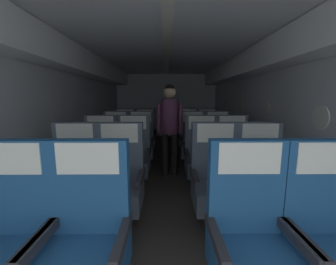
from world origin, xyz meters
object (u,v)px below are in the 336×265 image
seat_d_left_window (116,144)px  seat_a_right_aisle (330,243)px  seat_d_left_aisle (141,143)px  seat_b_left_aisle (119,182)px  seat_c_right_window (202,157)px  seat_e_left_aisle (145,135)px  seat_b_left_window (74,182)px  seat_b_right_aisle (261,182)px  seat_b_right_window (216,182)px  seat_d_right_aisle (218,143)px  flight_attendant (170,121)px  seat_e_right_window (188,135)px  seat_a_left_aisle (87,243)px  seat_a_right_window (251,243)px  seat_d_right_window (193,143)px  seat_c_left_aisle (133,157)px  seat_a_left_window (7,244)px  seat_e_right_aisle (207,135)px  seat_c_left_window (100,157)px  seat_e_left_window (125,135)px  seat_c_right_aisle (233,157)px

seat_d_left_window → seat_a_right_aisle: bearing=-55.3°
seat_d_left_aisle → seat_b_left_aisle: bearing=-90.3°
seat_c_right_window → seat_e_left_aisle: bearing=118.2°
seat_b_left_window → seat_d_left_aisle: 1.96m
seat_b_right_aisle → seat_b_right_window: (-0.48, 0.00, 0.00)m
seat_d_right_aisle → flight_attendant: flight_attendant is taller
seat_d_left_window → seat_e_right_window: size_ratio=1.00×
seat_e_left_aisle → seat_b_right_aisle: bearing=-62.5°
seat_b_right_aisle → seat_a_left_aisle: bearing=-147.7°
seat_a_right_window → seat_d_left_aisle: 3.03m
seat_b_right_aisle → seat_d_right_window: bearing=104.0°
seat_c_left_aisle → seat_d_right_window: 1.39m
seat_d_left_aisle → seat_d_right_window: size_ratio=1.00×
seat_c_right_window → seat_d_right_aisle: bearing=64.0°
seat_a_left_window → seat_d_left_aisle: bearing=80.4°
seat_b_left_aisle → seat_b_right_aisle: same height
seat_e_right_aisle → flight_attendant: 1.79m
seat_a_left_aisle → seat_b_right_window: size_ratio=1.00×
seat_b_right_aisle → seat_d_left_window: size_ratio=1.00×
seat_c_right_window → seat_d_left_aisle: 1.40m
seat_d_left_aisle → seat_e_right_aisle: (1.48, 0.96, 0.00)m
seat_b_right_aisle → seat_c_left_aisle: bearing=147.0°
seat_d_right_window → seat_b_right_aisle: bearing=-76.0°
seat_a_right_window → seat_b_right_aisle: bearing=62.8°
seat_a_left_aisle → seat_c_left_window: same height
seat_a_left_window → seat_a_left_aisle: bearing=-0.0°
seat_c_right_window → seat_e_left_window: (-1.50, 1.90, 0.00)m
seat_d_left_aisle → seat_c_right_window: bearing=-43.6°
seat_a_left_aisle → seat_e_right_aisle: same height
seat_a_left_aisle → seat_e_left_window: bearing=97.3°
seat_a_left_window → seat_c_left_window: 1.89m
seat_b_left_aisle → seat_b_right_aisle: size_ratio=1.00×
seat_c_right_window → seat_d_right_aisle: (0.47, 0.97, 0.00)m
seat_a_right_window → flight_attendant: 2.47m
seat_b_left_aisle → seat_e_left_aisle: same height
seat_b_right_aisle → seat_e_right_window: same height
seat_a_right_window → seat_d_right_aisle: 2.91m
seat_a_left_window → seat_d_right_aisle: size_ratio=1.00×
seat_a_left_aisle → seat_e_right_aisle: (1.48, 3.82, 0.00)m
seat_b_right_aisle → seat_c_left_window: 2.20m
seat_a_right_aisle → seat_c_left_window: same height
seat_e_left_window → seat_e_right_aisle: bearing=0.8°
seat_b_left_aisle → seat_e_left_aisle: (-0.00, 2.87, 0.00)m
seat_c_right_window → seat_d_left_aisle: (-1.02, 0.97, 0.00)m
seat_c_left_aisle → seat_c_right_aisle: 1.49m
seat_c_left_window → seat_d_right_aisle: size_ratio=1.00×
seat_a_right_aisle → flight_attendant: 2.60m
seat_c_right_window → flight_attendant: size_ratio=0.69×
seat_a_right_window → seat_b_left_aisle: 1.38m
seat_a_right_aisle → seat_e_left_aisle: same height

